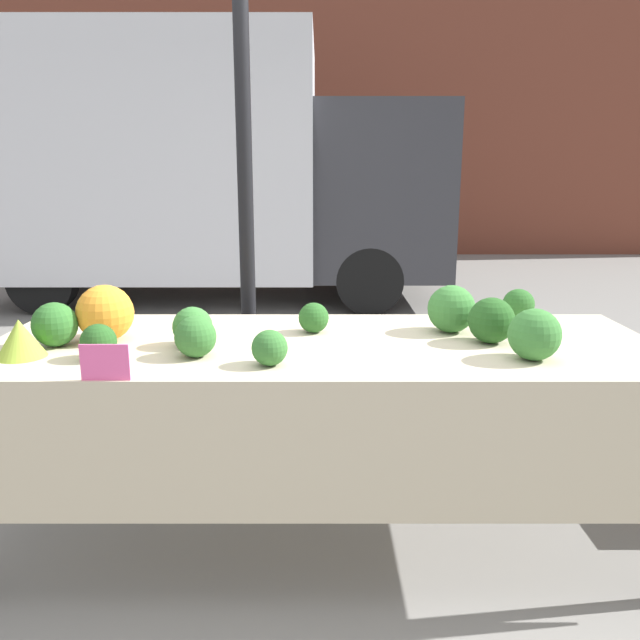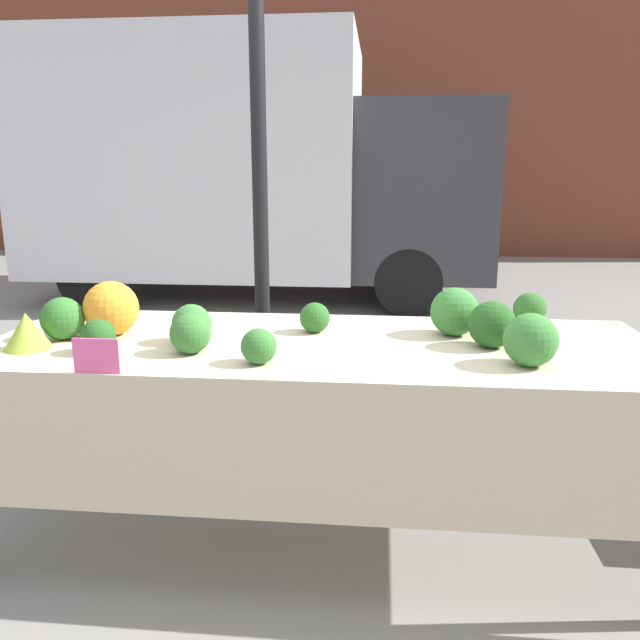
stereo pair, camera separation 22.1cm
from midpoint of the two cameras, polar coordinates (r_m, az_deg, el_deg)
ground_plane at (r=2.56m, az=-2.63°, el=-19.19°), size 40.00×40.00×0.00m
building_facade at (r=10.95m, az=-0.81°, el=18.32°), size 16.00×0.60×4.63m
tent_pole at (r=2.91m, az=-9.23°, el=9.44°), size 0.07×0.07×2.37m
parked_truck at (r=7.13m, az=-11.84°, el=13.50°), size 4.84×2.24×2.73m
market_table at (r=2.20m, az=-2.89°, el=-4.62°), size 2.38×0.88×0.78m
orange_cauliflower at (r=2.40m, az=-21.83°, el=0.56°), size 0.20×0.20×0.20m
romanesco_head at (r=2.31m, az=-28.50°, el=-1.55°), size 0.16×0.16×0.13m
broccoli_head_0 at (r=2.38m, az=9.11°, el=0.99°), size 0.18×0.18×0.18m
broccoli_head_1 at (r=2.08m, az=15.95°, el=-1.31°), size 0.17×0.17×0.17m
broccoli_head_2 at (r=2.23m, az=-14.62°, el=-0.65°), size 0.14×0.14×0.14m
broccoli_head_3 at (r=1.96m, az=-8.09°, el=-2.59°), size 0.11×0.11×0.11m
broccoli_head_4 at (r=2.35m, az=-3.52°, el=0.18°), size 0.11×0.11×0.11m
broccoli_head_5 at (r=2.17m, az=-22.62°, el=-1.91°), size 0.12×0.12×0.12m
broccoli_head_6 at (r=2.64m, az=15.20°, el=1.36°), size 0.13×0.13×0.13m
broccoli_head_7 at (r=2.25m, az=12.49°, el=-0.06°), size 0.16×0.16×0.16m
broccoli_head_8 at (r=2.39m, az=-25.81°, el=-0.43°), size 0.16×0.16×0.16m
broccoli_head_9 at (r=2.10m, az=-14.55°, el=-1.54°), size 0.14×0.14×0.14m
price_sign at (r=1.95m, az=-22.43°, el=-3.68°), size 0.14×0.01×0.11m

